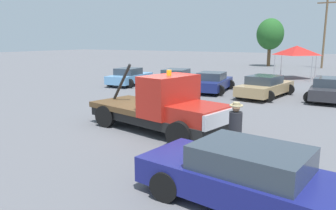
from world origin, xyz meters
The scene contains 13 objects.
ground_plane centered at (0.00, 0.00, 0.00)m, with size 160.00×160.00×0.00m, color slate.
tow_truck centered at (0.36, -0.08, 0.94)m, with size 6.21×3.31×2.51m.
foreground_car centered at (5.02, -4.19, 0.65)m, with size 5.59×2.61×1.34m.
person_near_truck centered at (3.69, -1.71, 1.03)m, with size 0.39×0.39×1.74m.
parked_car_skyblue centered at (-8.59, 9.98, 0.65)m, with size 2.58×4.39×1.34m.
parked_car_teal centered at (-4.97, 10.97, 0.65)m, with size 2.93×5.02×1.34m.
parked_car_navy centered at (-1.76, 10.06, 0.65)m, with size 2.76×4.64×1.34m.
parked_car_tan centered at (1.85, 9.73, 0.65)m, with size 2.96×5.13×1.34m.
parked_car_charcoal centered at (5.35, 10.50, 0.65)m, with size 2.43×4.83×1.34m.
canopy_tent_red centered at (1.90, 20.81, 2.53)m, with size 3.12×3.12×2.95m.
tree_left centered at (-3.42, 33.95, 4.16)m, with size 3.47×3.47×6.20m.
traffic_cone centered at (-0.19, 4.49, 0.25)m, with size 0.40×0.40×0.55m.
utility_pole centered at (3.01, 34.12, 4.69)m, with size 2.20×0.24×8.87m.
Camera 1 is at (6.48, -10.55, 3.48)m, focal length 35.00 mm.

